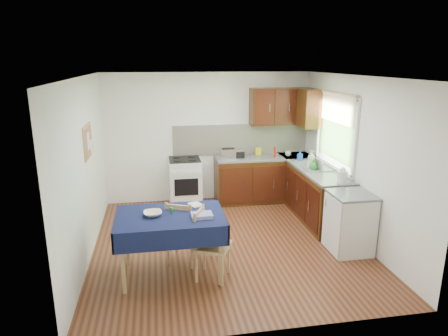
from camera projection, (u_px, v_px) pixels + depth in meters
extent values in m
plane|color=#442512|center=(228.00, 243.00, 6.13)|extent=(4.20, 4.20, 0.00)
cube|color=silver|center=(228.00, 76.00, 5.47)|extent=(4.00, 4.20, 0.02)
cube|color=white|center=(208.00, 138.00, 7.80)|extent=(4.00, 0.02, 2.50)
cube|color=white|center=(267.00, 219.00, 3.81)|extent=(4.00, 0.02, 2.50)
cube|color=white|center=(85.00, 171.00, 5.47)|extent=(0.02, 4.20, 2.50)
cube|color=white|center=(356.00, 159.00, 6.13)|extent=(0.02, 4.20, 2.50)
cube|color=black|center=(263.00, 179.00, 7.90)|extent=(1.90, 0.60, 0.86)
cube|color=black|center=(317.00, 196.00, 6.92)|extent=(0.60, 1.70, 0.86)
cube|color=slate|center=(264.00, 157.00, 7.78)|extent=(1.90, 0.60, 0.04)
cube|color=slate|center=(319.00, 171.00, 6.80)|extent=(0.60, 1.70, 0.04)
cube|color=slate|center=(296.00, 156.00, 7.89)|extent=(0.60, 0.60, 0.04)
cube|color=white|center=(241.00, 139.00, 7.90)|extent=(2.70, 0.02, 0.60)
cube|color=black|center=(281.00, 106.00, 7.71)|extent=(1.20, 0.35, 0.70)
cube|color=black|center=(310.00, 108.00, 7.37)|extent=(0.35, 0.50, 0.70)
cube|color=white|center=(185.00, 182.00, 7.64)|extent=(0.60, 0.60, 0.90)
cube|color=black|center=(185.00, 159.00, 7.52)|extent=(0.58, 0.58, 0.02)
cube|color=black|center=(186.00, 187.00, 7.35)|extent=(0.44, 0.01, 0.32)
cube|color=#2B5322|center=(336.00, 135.00, 6.73)|extent=(0.01, 1.40, 0.85)
cube|color=white|center=(338.00, 96.00, 6.56)|extent=(0.04, 1.48, 0.06)
cube|color=white|center=(333.00, 166.00, 6.87)|extent=(0.04, 1.48, 0.06)
cube|color=tan|center=(336.00, 109.00, 6.61)|extent=(0.02, 1.36, 0.44)
cube|color=white|center=(350.00, 224.00, 5.78)|extent=(0.55, 0.58, 0.85)
cube|color=slate|center=(352.00, 195.00, 5.66)|extent=(0.58, 0.60, 0.03)
cube|color=tan|center=(88.00, 141.00, 5.67)|extent=(0.02, 0.62, 0.47)
cube|color=#A57145|center=(89.00, 141.00, 5.67)|extent=(0.01, 0.56, 0.41)
cube|color=white|center=(88.00, 141.00, 5.59)|extent=(0.00, 0.18, 0.24)
cube|color=white|center=(91.00, 146.00, 5.81)|extent=(0.00, 0.15, 0.20)
cube|color=#0D1036|center=(170.00, 216.00, 5.04)|extent=(1.32, 0.88, 0.03)
cube|color=#0D1036|center=(172.00, 240.00, 4.64)|extent=(1.36, 0.02, 0.26)
cube|color=#0D1036|center=(169.00, 212.00, 5.49)|extent=(1.36, 0.02, 0.26)
cube|color=#0D1036|center=(116.00, 228.00, 4.95)|extent=(0.02, 0.92, 0.26)
cube|color=#0D1036|center=(223.00, 221.00, 5.18)|extent=(0.02, 0.92, 0.26)
cylinder|color=tan|center=(123.00, 263.00, 4.70)|extent=(0.05, 0.05, 0.80)
cylinder|color=tan|center=(220.00, 255.00, 4.90)|extent=(0.05, 0.05, 0.80)
cylinder|color=tan|center=(127.00, 237.00, 5.39)|extent=(0.05, 0.05, 0.80)
cylinder|color=tan|center=(212.00, 231.00, 5.58)|extent=(0.05, 0.05, 0.80)
cube|color=tan|center=(183.00, 232.00, 5.47)|extent=(0.53, 0.53, 0.04)
cube|color=tan|center=(178.00, 214.00, 5.21)|extent=(0.35, 0.17, 0.29)
cylinder|color=tan|center=(198.00, 243.00, 5.64)|extent=(0.03, 0.03, 0.43)
cylinder|color=tan|center=(176.00, 241.00, 5.71)|extent=(0.03, 0.03, 0.43)
cylinder|color=tan|center=(192.00, 253.00, 5.33)|extent=(0.03, 0.03, 0.43)
cylinder|color=tan|center=(168.00, 251.00, 5.40)|extent=(0.03, 0.03, 0.43)
cube|color=tan|center=(213.00, 246.00, 5.05)|extent=(0.54, 0.54, 0.04)
cube|color=tan|center=(199.00, 220.00, 5.00)|extent=(0.18, 0.35, 0.29)
cylinder|color=tan|center=(222.00, 270.00, 4.91)|extent=(0.04, 0.04, 0.44)
cylinder|color=tan|center=(229.00, 257.00, 5.22)|extent=(0.04, 0.04, 0.44)
cylinder|color=tan|center=(196.00, 266.00, 4.99)|extent=(0.04, 0.04, 0.44)
cylinder|color=tan|center=(205.00, 254.00, 5.30)|extent=(0.04, 0.04, 0.44)
cube|color=silver|center=(228.00, 154.00, 7.56)|extent=(0.28, 0.17, 0.19)
cube|color=black|center=(228.00, 148.00, 7.54)|extent=(0.24, 0.02, 0.02)
cube|color=black|center=(237.00, 154.00, 7.69)|extent=(0.27, 0.23, 0.13)
cube|color=silver|center=(237.00, 150.00, 7.67)|extent=(0.27, 0.23, 0.03)
cylinder|color=red|center=(275.00, 152.00, 7.69)|extent=(0.05, 0.05, 0.20)
cube|color=yellow|center=(258.00, 151.00, 7.89)|extent=(0.11, 0.08, 0.15)
cube|color=gray|center=(318.00, 169.00, 6.83)|extent=(0.44, 0.34, 0.02)
cylinder|color=white|center=(318.00, 164.00, 6.81)|extent=(0.06, 0.21, 0.21)
cylinder|color=white|center=(342.00, 177.00, 6.06)|extent=(0.15, 0.15, 0.19)
sphere|color=white|center=(343.00, 170.00, 6.03)|extent=(0.09, 0.09, 0.09)
imported|color=silver|center=(288.00, 154.00, 7.80)|extent=(0.12, 0.12, 0.09)
imported|color=white|center=(311.00, 160.00, 6.87)|extent=(0.17, 0.17, 0.32)
imported|color=#1D4DAE|center=(300.00, 155.00, 7.45)|extent=(0.12, 0.12, 0.19)
imported|color=#25892B|center=(314.00, 165.00, 6.77)|extent=(0.16, 0.16, 0.19)
imported|color=#F5EAC8|center=(153.00, 214.00, 5.00)|extent=(0.24, 0.24, 0.06)
imported|color=white|center=(191.00, 206.00, 5.32)|extent=(0.22, 0.25, 0.02)
cylinder|color=#25882B|center=(172.00, 210.00, 5.08)|extent=(0.04, 0.04, 0.08)
cube|color=navy|center=(202.00, 215.00, 4.96)|extent=(0.27, 0.21, 0.05)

